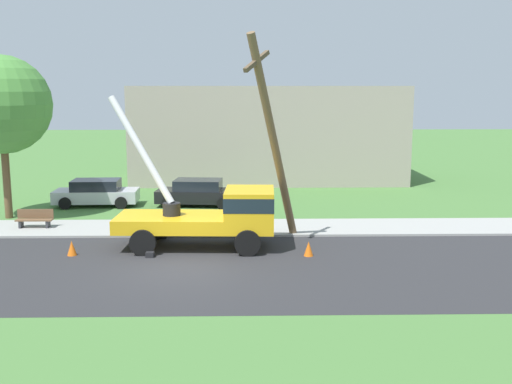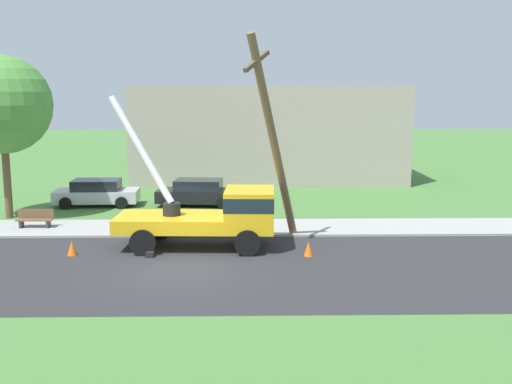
% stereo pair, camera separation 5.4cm
% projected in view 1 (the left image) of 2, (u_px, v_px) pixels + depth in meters
% --- Properties ---
extents(ground_plane, '(120.00, 120.00, 0.00)m').
position_uv_depth(ground_plane, '(203.00, 204.00, 32.99)').
color(ground_plane, '#477538').
extents(road_asphalt, '(80.00, 9.00, 0.01)m').
position_uv_depth(road_asphalt, '(181.00, 269.00, 21.17)').
color(road_asphalt, '#2B2B2D').
rests_on(road_asphalt, ground).
extents(sidewalk_strip, '(80.00, 3.17, 0.10)m').
position_uv_depth(sidewalk_strip, '(194.00, 228.00, 27.15)').
color(sidewalk_strip, '#9E9E99').
rests_on(sidewalk_strip, ground).
extents(utility_truck, '(6.76, 3.21, 5.98)m').
position_uv_depth(utility_truck, '(217.00, 213.00, 23.79)').
color(utility_truck, gold).
rests_on(utility_truck, ground).
extents(leaning_utility_pole, '(2.39, 3.72, 8.36)m').
position_uv_depth(leaning_utility_pole, '(273.00, 139.00, 23.79)').
color(leaning_utility_pole, brown).
rests_on(leaning_utility_pole, ground).
extents(traffic_cone_ahead, '(0.36, 0.36, 0.56)m').
position_uv_depth(traffic_cone_ahead, '(309.00, 249.00, 22.74)').
color(traffic_cone_ahead, orange).
rests_on(traffic_cone_ahead, ground).
extents(traffic_cone_behind, '(0.36, 0.36, 0.56)m').
position_uv_depth(traffic_cone_behind, '(72.00, 248.00, 22.82)').
color(traffic_cone_behind, orange).
rests_on(traffic_cone_behind, ground).
extents(parked_sedan_silver, '(4.45, 2.11, 1.42)m').
position_uv_depth(parked_sedan_silver, '(96.00, 193.00, 32.38)').
color(parked_sedan_silver, '#B7B7BF').
rests_on(parked_sedan_silver, ground).
extents(parked_sedan_black, '(4.55, 2.28, 1.42)m').
position_uv_depth(parked_sedan_black, '(198.00, 193.00, 32.42)').
color(parked_sedan_black, black).
rests_on(parked_sedan_black, ground).
extents(park_bench, '(1.60, 0.45, 0.90)m').
position_uv_depth(park_bench, '(35.00, 219.00, 27.00)').
color(park_bench, brown).
rests_on(park_bench, ground).
extents(roadside_tree_near, '(4.69, 4.69, 7.84)m').
position_uv_depth(roadside_tree_near, '(1.00, 105.00, 28.54)').
color(roadside_tree_near, brown).
rests_on(roadside_tree_near, ground).
extents(lowrise_building_backdrop, '(18.00, 6.00, 6.40)m').
position_uv_depth(lowrise_building_backdrop, '(268.00, 134.00, 40.76)').
color(lowrise_building_backdrop, '#A5998C').
rests_on(lowrise_building_backdrop, ground).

